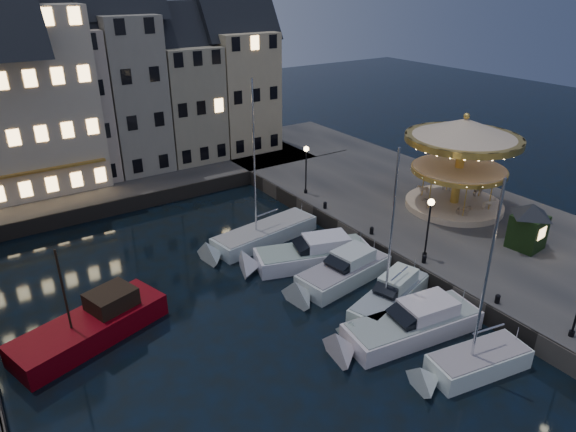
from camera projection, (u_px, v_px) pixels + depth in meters
ground at (350, 317)px, 30.15m from camera, size 160.00×160.00×0.00m
quay_east at (435, 216)px, 41.49m from camera, size 16.00×56.00×1.30m
quay_north at (85, 188)px, 46.93m from camera, size 44.00×12.00×1.30m
quaywall_e at (360, 241)px, 37.44m from camera, size 0.15×44.00×1.30m
quaywall_n at (127, 205)px, 43.42m from camera, size 48.00×0.15×1.30m
quaywall_w at (2, 419)px, 22.28m from camera, size 0.15×44.00×1.30m
streetlamp_b at (429, 220)px, 32.87m from camera, size 0.44×0.44×4.17m
streetlamp_c at (306, 163)px, 43.04m from camera, size 0.44×0.44×4.17m
streetlamp_d at (458, 160)px, 43.86m from camera, size 0.44×0.44×4.17m
bollard_a at (498, 298)px, 29.06m from camera, size 0.30×0.30×0.57m
bollard_b at (424, 258)px, 33.20m from camera, size 0.30×0.30×0.57m
bollard_c at (372, 230)px, 36.97m from camera, size 0.30×0.30×0.57m
bollard_d at (325, 205)px, 41.11m from camera, size 0.30×0.30×0.57m
townhouse_nc at (64, 95)px, 45.02m from camera, size 6.82×8.00×14.80m
townhouse_nd at (127, 83)px, 47.72m from camera, size 5.50×8.00×15.80m
townhouse_ne at (183, 92)px, 51.11m from camera, size 6.16×8.00×12.80m
townhouse_nf at (237, 81)px, 53.97m from camera, size 6.82×8.00×13.80m
motorboat_a at (469, 365)px, 25.59m from camera, size 6.39×3.02×10.49m
motorboat_b at (407, 327)px, 28.21m from camera, size 9.01×3.78×2.15m
motorboat_c at (387, 300)px, 30.51m from camera, size 7.73×4.00×10.32m
motorboat_d at (340, 274)px, 33.29m from camera, size 7.79×3.50×2.15m
motorboat_e at (307, 255)px, 35.52m from camera, size 8.99×5.07×2.15m
motorboat_f at (259, 236)px, 38.41m from camera, size 9.57×3.70×12.65m
red_fishing_boat at (93, 326)px, 28.18m from camera, size 8.78×5.23×6.19m
carousel at (462, 147)px, 39.28m from camera, size 8.79×8.79×7.69m
ticket_kiosk at (530, 218)px, 34.32m from camera, size 3.16×3.16×3.70m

